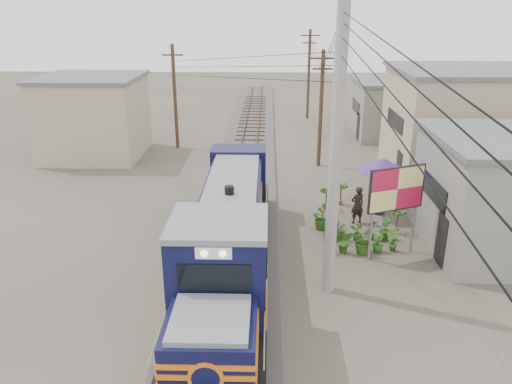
{
  "coord_description": "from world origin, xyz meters",
  "views": [
    {
      "loc": [
        1.36,
        -15.79,
        9.39
      ],
      "look_at": [
        0.88,
        3.34,
        2.2
      ],
      "focal_mm": 35.0,
      "sensor_mm": 36.0,
      "label": 1
    }
  ],
  "objects_px": {
    "billboard": "(396,191)",
    "vendor": "(357,205)",
    "locomotive": "(229,239)",
    "market_umbrella": "(383,165)"
  },
  "relations": [
    {
      "from": "locomotive",
      "to": "vendor",
      "type": "bearing_deg",
      "value": 43.66
    },
    {
      "from": "billboard",
      "to": "vendor",
      "type": "relative_size",
      "value": 2.11
    },
    {
      "from": "locomotive",
      "to": "market_umbrella",
      "type": "bearing_deg",
      "value": 43.3
    },
    {
      "from": "vendor",
      "to": "locomotive",
      "type": "bearing_deg",
      "value": 23.64
    },
    {
      "from": "market_umbrella",
      "to": "vendor",
      "type": "relative_size",
      "value": 1.76
    },
    {
      "from": "billboard",
      "to": "market_umbrella",
      "type": "bearing_deg",
      "value": 61.98
    },
    {
      "from": "billboard",
      "to": "market_umbrella",
      "type": "height_order",
      "value": "billboard"
    },
    {
      "from": "locomotive",
      "to": "market_umbrella",
      "type": "xyz_separation_m",
      "value": [
        6.7,
        6.31,
        0.78
      ]
    },
    {
      "from": "locomotive",
      "to": "vendor",
      "type": "distance_m",
      "value": 7.55
    },
    {
      "from": "billboard",
      "to": "vendor",
      "type": "height_order",
      "value": "billboard"
    }
  ]
}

